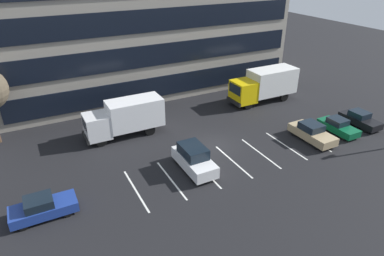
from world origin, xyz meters
TOP-DOWN VIEW (x-y plane):
  - ground_plane at (0.00, 0.00)m, footprint 120.00×120.00m
  - office_building at (0.00, 17.95)m, footprint 34.32×13.67m
  - lot_markings at (0.00, -3.09)m, footprint 16.94×5.40m
  - box_truck_yellow at (10.29, 6.14)m, footprint 7.99×2.65m
  - box_truck_white at (-6.31, 5.40)m, footprint 7.32×2.42m
  - suv_white at (-3.40, -2.61)m, footprint 1.91×4.49m
  - sedan_black at (14.82, -3.30)m, footprint 1.68×4.01m
  - sedan_navy at (-14.57, -2.91)m, footprint 4.13×1.73m
  - sedan_tan at (8.37, -3.32)m, footprint 1.87×4.46m
  - sedan_forest at (11.68, -3.39)m, footprint 1.63×3.90m

SIDE VIEW (x-z plane):
  - ground_plane at x=0.00m, z-range 0.00..0.00m
  - lot_markings at x=0.00m, z-range 0.00..0.01m
  - sedan_forest at x=11.68m, z-range -0.04..1.36m
  - sedan_black at x=14.82m, z-range -0.04..1.40m
  - sedan_navy at x=-14.57m, z-range -0.04..1.44m
  - sedan_tan at x=8.37m, z-range -0.04..1.55m
  - suv_white at x=-3.40m, z-range -0.03..2.00m
  - box_truck_white at x=-6.31m, z-range 0.21..3.61m
  - box_truck_yellow at x=10.29m, z-range 0.23..3.94m
  - office_building at x=0.00m, z-range 0.00..14.40m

